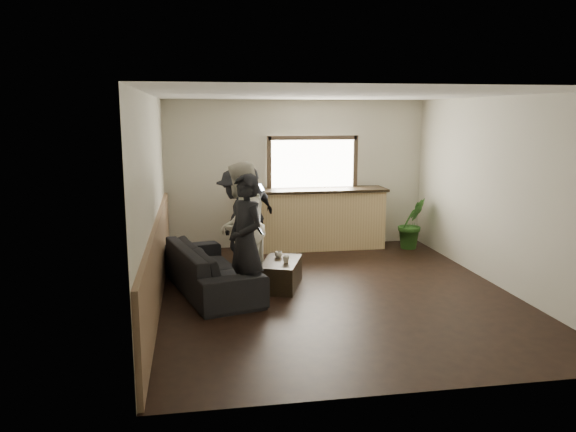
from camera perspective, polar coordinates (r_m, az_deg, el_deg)
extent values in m
cube|color=black|center=(8.22, 4.68, -7.73)|extent=(5.00, 6.00, 0.01)
cube|color=silver|center=(7.82, 4.99, 12.17)|extent=(5.00, 6.00, 0.01)
cube|color=beige|center=(10.81, 0.87, 4.29)|extent=(5.00, 0.01, 2.80)
cube|color=beige|center=(5.10, 13.23, -3.01)|extent=(5.00, 0.01, 2.80)
cube|color=beige|center=(7.67, -13.57, 1.46)|extent=(0.01, 6.00, 2.80)
cube|color=beige|center=(8.85, 20.72, 2.24)|extent=(0.01, 6.00, 2.80)
cube|color=#8C6B4F|center=(7.84, -13.09, -4.68)|extent=(0.06, 5.90, 1.10)
cube|color=tan|center=(10.68, 2.76, -0.40)|extent=(2.60, 0.60, 1.10)
cube|color=black|center=(10.59, 2.78, 2.65)|extent=(2.70, 0.68, 0.05)
cube|color=white|center=(10.81, 2.49, 5.35)|extent=(1.60, 0.06, 0.90)
cube|color=#3F3326|center=(10.74, 2.54, 7.94)|extent=(1.72, 0.08, 0.08)
cube|color=#3F3326|center=(10.63, -1.93, 5.27)|extent=(0.08, 0.08, 1.06)
cube|color=#3F3326|center=(10.98, 6.83, 5.37)|extent=(0.08, 0.08, 1.06)
imported|color=black|center=(8.27, -7.87, -5.24)|extent=(1.47, 2.46, 0.67)
cube|color=black|center=(8.37, -0.73, -5.92)|extent=(0.78, 1.02, 0.40)
imported|color=silver|center=(8.50, -0.97, -3.94)|extent=(0.15, 0.15, 0.09)
imported|color=silver|center=(8.21, -0.21, -4.43)|extent=(0.13, 0.13, 0.10)
imported|color=#2D6623|center=(10.93, 12.47, -0.73)|extent=(0.62, 0.54, 0.97)
imported|color=black|center=(7.43, -4.31, -2.58)|extent=(0.67, 0.77, 1.78)
cube|color=black|center=(7.52, -2.90, -1.49)|extent=(0.11, 0.11, 0.12)
cube|color=white|center=(7.51, -2.89, -1.47)|extent=(0.10, 0.09, 0.11)
imported|color=silver|center=(8.12, -4.79, -1.11)|extent=(1.01, 1.12, 1.88)
cube|color=black|center=(8.04, -3.30, -0.50)|extent=(0.11, 0.10, 0.12)
cube|color=white|center=(8.03, -3.30, -0.48)|extent=(0.09, 0.09, 0.11)
imported|color=black|center=(8.86, -5.19, -0.69)|extent=(0.81, 1.20, 1.71)
cube|color=black|center=(8.87, -3.84, 1.02)|extent=(0.10, 0.09, 0.12)
cube|color=white|center=(8.86, -3.83, 1.04)|extent=(0.09, 0.08, 0.11)
imported|color=black|center=(9.67, -3.66, 0.11)|extent=(1.00, 0.94, 1.66)
cube|color=black|center=(9.44, -2.72, 2.91)|extent=(0.11, 0.12, 0.12)
cube|color=white|center=(9.44, -2.72, 2.93)|extent=(0.10, 0.10, 0.11)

